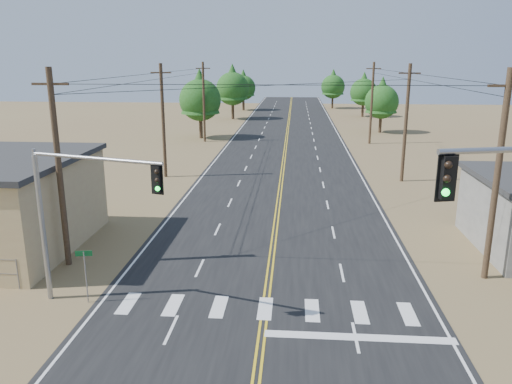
# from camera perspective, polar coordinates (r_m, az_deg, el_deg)

# --- Properties ---
(road) EXTENTS (15.00, 200.00, 0.02)m
(road) POSITION_cam_1_polar(r_m,az_deg,el_deg) (42.57, 2.85, 0.90)
(road) COLOR black
(road) RESTS_ON ground
(utility_pole_left_near) EXTENTS (1.80, 0.30, 10.00)m
(utility_pole_left_near) POSITION_cam_1_polar(r_m,az_deg,el_deg) (26.54, -21.60, 2.54)
(utility_pole_left_near) COLOR #4C3826
(utility_pole_left_near) RESTS_ON ground
(utility_pole_left_mid) EXTENTS (1.80, 0.30, 10.00)m
(utility_pole_left_mid) POSITION_cam_1_polar(r_m,az_deg,el_deg) (45.12, -10.57, 8.07)
(utility_pole_left_mid) COLOR #4C3826
(utility_pole_left_mid) RESTS_ON ground
(utility_pole_left_far) EXTENTS (1.80, 0.30, 10.00)m
(utility_pole_left_far) POSITION_cam_1_polar(r_m,az_deg,el_deg) (64.55, -5.98, 10.25)
(utility_pole_left_far) COLOR #4C3826
(utility_pole_left_far) RESTS_ON ground
(utility_pole_right_near) EXTENTS (1.80, 0.30, 10.00)m
(utility_pole_right_near) POSITION_cam_1_polar(r_m,az_deg,el_deg) (25.64, 25.85, 1.68)
(utility_pole_right_near) COLOR #4C3826
(utility_pole_right_near) RESTS_ON ground
(utility_pole_right_mid) EXTENTS (1.80, 0.30, 10.00)m
(utility_pole_right_mid) POSITION_cam_1_polar(r_m,az_deg,el_deg) (44.59, 16.76, 7.61)
(utility_pole_right_mid) COLOR #4C3826
(utility_pole_right_mid) RESTS_ON ground
(utility_pole_right_far) EXTENTS (1.80, 0.30, 10.00)m
(utility_pole_right_far) POSITION_cam_1_polar(r_m,az_deg,el_deg) (64.19, 13.08, 9.93)
(utility_pole_right_far) COLOR #4C3826
(utility_pole_right_far) RESTS_ON ground
(signal_mast_left) EXTENTS (6.01, 2.01, 6.76)m
(signal_mast_left) POSITION_cam_1_polar(r_m,az_deg,el_deg) (21.80, -20.08, -1.20)
(signal_mast_left) COLOR gray
(signal_mast_left) RESTS_ON ground
(street_sign) EXTENTS (0.71, 0.15, 2.41)m
(street_sign) POSITION_cam_1_polar(r_m,az_deg,el_deg) (22.97, -18.95, -8.23)
(street_sign) COLOR gray
(street_sign) RESTS_ON ground
(tree_left_near) EXTENTS (5.52, 5.52, 9.21)m
(tree_left_near) POSITION_cam_1_polar(r_m,az_deg,el_deg) (67.49, -6.41, 10.88)
(tree_left_near) COLOR #3F2D1E
(tree_left_near) RESTS_ON ground
(tree_left_mid) EXTENTS (5.76, 5.76, 9.60)m
(tree_left_mid) POSITION_cam_1_polar(r_m,az_deg,el_deg) (89.12, -2.70, 12.09)
(tree_left_mid) COLOR #3F2D1E
(tree_left_mid) RESTS_ON ground
(tree_left_far) EXTENTS (5.00, 5.00, 8.33)m
(tree_left_far) POSITION_cam_1_polar(r_m,az_deg,el_deg) (104.68, -1.46, 12.10)
(tree_left_far) COLOR #3F2D1E
(tree_left_far) RESTS_ON ground
(tree_right_near) EXTENTS (4.80, 4.80, 7.99)m
(tree_right_near) POSITION_cam_1_polar(r_m,az_deg,el_deg) (74.48, 14.19, 10.33)
(tree_right_near) COLOR #3F2D1E
(tree_right_near) RESTS_ON ground
(tree_right_mid) EXTENTS (4.88, 4.88, 8.14)m
(tree_right_mid) POSITION_cam_1_polar(r_m,az_deg,el_deg) (94.78, 12.21, 11.40)
(tree_right_mid) COLOR #3F2D1E
(tree_right_mid) RESTS_ON ground
(tree_right_far) EXTENTS (5.00, 5.00, 8.33)m
(tree_right_far) POSITION_cam_1_polar(r_m,az_deg,el_deg) (109.91, 8.80, 12.07)
(tree_right_far) COLOR #3F2D1E
(tree_right_far) RESTS_ON ground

